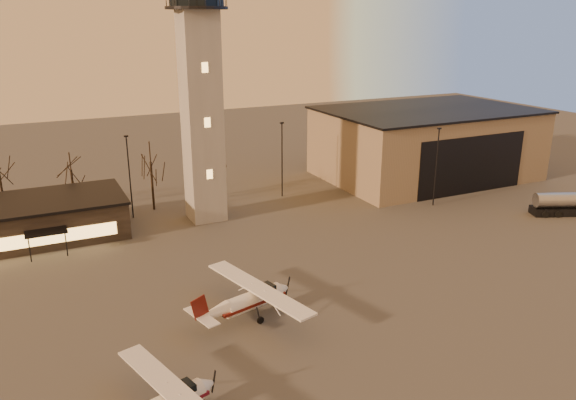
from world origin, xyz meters
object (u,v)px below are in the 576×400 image
at_px(control_tower, 200,81).
at_px(terminal, 3,224).
at_px(hangar, 426,143).
at_px(cessna_front, 255,302).
at_px(fuel_truck, 563,206).

height_order(control_tower, terminal, control_tower).
relative_size(control_tower, hangar, 1.07).
bearing_deg(hangar, cessna_front, -144.66).
bearing_deg(cessna_front, terminal, 110.73).
xyz_separation_m(hangar, cessna_front, (-39.65, -28.12, -3.98)).
distance_m(terminal, fuel_truck, 65.04).
bearing_deg(fuel_truck, cessna_front, -148.50).
height_order(hangar, fuel_truck, hangar).
height_order(hangar, terminal, hangar).
xyz_separation_m(hangar, fuel_truck, (3.97, -21.72, -4.05)).
xyz_separation_m(hangar, terminal, (-57.99, -2.00, -3.00)).
height_order(hangar, cessna_front, hangar).
xyz_separation_m(control_tower, fuel_truck, (39.97, -17.74, -15.22)).
bearing_deg(hangar, fuel_truck, -79.64).
xyz_separation_m(terminal, cessna_front, (18.35, -26.12, -0.99)).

